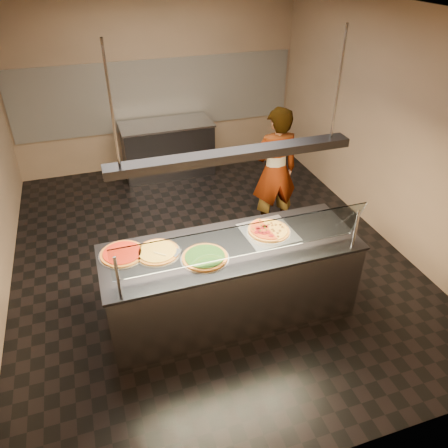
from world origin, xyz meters
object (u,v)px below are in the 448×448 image
object	(u,v)px
half_pizza_pepperoni	(259,231)
worker	(275,171)
half_pizza_sausage	(278,228)
pizza_cheese	(157,252)
sneeze_guard	(244,241)
heat_lamp_housing	(232,155)
pizza_tomato	(122,253)
prep_table	(168,149)
pizza_spinach	(205,257)
serving_counter	(231,281)
perforated_tray	(268,232)
pizza_spatula	(166,253)

from	to	relation	value
half_pizza_pepperoni	worker	bearing A→B (deg)	60.04
half_pizza_sausage	pizza_cheese	world-z (taller)	half_pizza_sausage
sneeze_guard	heat_lamp_housing	world-z (taller)	heat_lamp_housing
half_pizza_sausage	worker	xyz separation A→B (m)	(0.58, 1.38, -0.05)
pizza_cheese	pizza_tomato	xyz separation A→B (m)	(-0.34, 0.08, 0.00)
prep_table	pizza_spinach	bearing A→B (deg)	-96.20
sneeze_guard	serving_counter	bearing A→B (deg)	90.00
perforated_tray	prep_table	bearing A→B (deg)	95.78
heat_lamp_housing	serving_counter	bearing A→B (deg)	-90.00
pizza_spatula	worker	distance (m)	2.32
pizza_tomato	half_pizza_sausage	bearing A→B (deg)	-3.21
perforated_tray	serving_counter	bearing A→B (deg)	-165.77
serving_counter	heat_lamp_housing	xyz separation A→B (m)	(0.00, 0.00, 1.48)
pizza_spinach	pizza_tomato	size ratio (longest dim) A/B	1.04
worker	pizza_tomato	bearing A→B (deg)	30.21
half_pizza_pepperoni	heat_lamp_housing	world-z (taller)	heat_lamp_housing
perforated_tray	pizza_spatula	distance (m)	1.14
serving_counter	sneeze_guard	xyz separation A→B (m)	(0.00, -0.34, 0.76)
sneeze_guard	half_pizza_pepperoni	distance (m)	0.64
serving_counter	prep_table	bearing A→B (deg)	88.48
pizza_cheese	serving_counter	bearing A→B (deg)	-9.70
serving_counter	sneeze_guard	world-z (taller)	sneeze_guard
half_pizza_pepperoni	pizza_spatula	xyz separation A→B (m)	(-1.03, -0.05, -0.01)
sneeze_guard	prep_table	xyz separation A→B (m)	(0.10, 4.06, -0.76)
half_pizza_sausage	pizza_spinach	xyz separation A→B (m)	(-0.89, -0.23, -0.01)
half_pizza_sausage	prep_table	world-z (taller)	half_pizza_sausage
half_pizza_sausage	sneeze_guard	bearing A→B (deg)	-141.13
perforated_tray	prep_table	world-z (taller)	perforated_tray
sneeze_guard	prep_table	world-z (taller)	sneeze_guard
serving_counter	sneeze_guard	distance (m)	0.83
serving_counter	pizza_tomato	size ratio (longest dim) A/B	5.74
half_pizza_pepperoni	prep_table	xyz separation A→B (m)	(-0.26, 3.60, -0.50)
half_pizza_pepperoni	pizza_spinach	distance (m)	0.71
worker	half_pizza_sausage	bearing A→B (deg)	67.45
pizza_spinach	heat_lamp_housing	bearing A→B (deg)	18.82
half_pizza_pepperoni	pizza_spatula	world-z (taller)	half_pizza_pepperoni
pizza_spatula	prep_table	distance (m)	3.77
prep_table	half_pizza_pepperoni	bearing A→B (deg)	-85.91
pizza_spinach	pizza_cheese	bearing A→B (deg)	151.14
pizza_tomato	prep_table	xyz separation A→B (m)	(1.18, 3.51, -0.48)
pizza_spatula	heat_lamp_housing	world-z (taller)	heat_lamp_housing
half_pizza_pepperoni	pizza_spinach	world-z (taller)	half_pizza_pepperoni
half_pizza_pepperoni	half_pizza_sausage	size ratio (longest dim) A/B	1.00
sneeze_guard	heat_lamp_housing	distance (m)	0.80
pizza_spatula	worker	bearing A→B (deg)	38.21
perforated_tray	pizza_cheese	world-z (taller)	pizza_cheese
half_pizza_sausage	pizza_spatula	size ratio (longest dim) A/B	1.60
sneeze_guard	prep_table	distance (m)	4.14
sneeze_guard	worker	xyz separation A→B (m)	(1.15, 1.84, -0.32)
serving_counter	heat_lamp_housing	world-z (taller)	heat_lamp_housing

